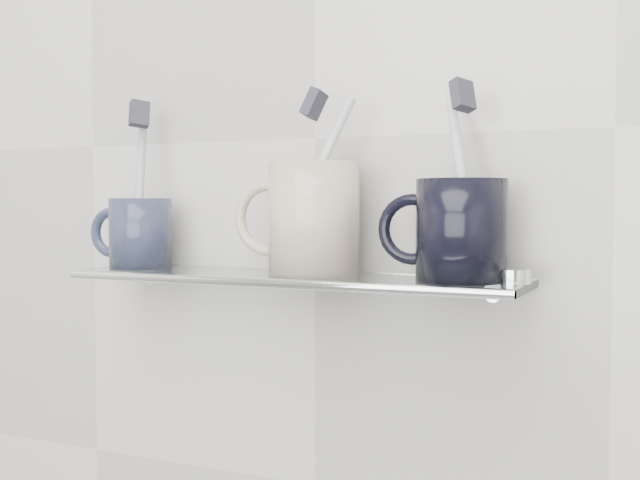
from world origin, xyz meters
The scene contains 18 objects.
wall_back centered at (0.00, 1.10, 1.25)m, with size 2.50×2.50×0.00m, color beige.
shelf_glass centered at (0.00, 1.04, 1.10)m, with size 0.50×0.12×0.01m, color silver.
shelf_rail centered at (0.00, 0.98, 1.10)m, with size 0.01×0.01×0.50m, color silver.
bracket_left centered at (-0.21, 1.09, 1.09)m, with size 0.02×0.02×0.03m, color silver.
bracket_right centered at (0.21, 1.09, 1.09)m, with size 0.02×0.02×0.03m, color silver.
mug_left centered at (-0.20, 1.04, 1.14)m, with size 0.07×0.07×0.08m, color #181C34.
mug_left_handle centered at (-0.24, 1.04, 1.14)m, with size 0.06×0.06×0.01m, color #181C34.
toothbrush_left centered at (-0.20, 1.04, 1.20)m, with size 0.01×0.01×0.19m, color #9EA5BC.
bristles_left centered at (-0.20, 1.04, 1.28)m, with size 0.01×0.02×0.03m, color #2D2E39.
mug_center centered at (0.03, 1.04, 1.16)m, with size 0.10×0.10×0.12m, color beige.
mug_center_handle centered at (-0.03, 1.04, 1.16)m, with size 0.08×0.08×0.01m, color beige.
toothbrush_center centered at (0.03, 1.04, 1.20)m, with size 0.01×0.01×0.19m, color silver.
bristles_center centered at (0.03, 1.04, 1.28)m, with size 0.01×0.02×0.03m, color #2D2E39.
mug_right centered at (0.19, 1.04, 1.15)m, with size 0.09×0.09×0.10m, color black.
mug_right_handle centered at (0.13, 1.04, 1.15)m, with size 0.07×0.07×0.01m, color black.
toothbrush_right centered at (0.19, 1.04, 1.20)m, with size 0.01×0.01×0.19m, color white.
bristles_right centered at (0.19, 1.04, 1.28)m, with size 0.01×0.02×0.03m, color #2D2E39.
chrome_cap centered at (0.24, 1.04, 1.11)m, with size 0.03×0.03×0.01m, color silver.
Camera 1 is at (0.39, 0.28, 1.18)m, focal length 45.00 mm.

